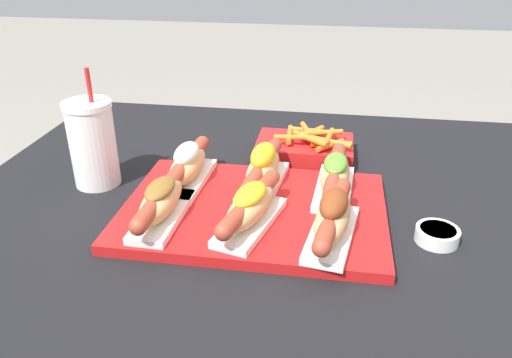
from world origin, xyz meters
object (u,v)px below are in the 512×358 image
hot_dog_2 (333,217)px  sauce_bowl (437,234)px  hot_dog_0 (161,201)px  fries_basket (305,148)px  serving_tray (254,211)px  hot_dog_1 (250,207)px  hot_dog_4 (263,168)px  hot_dog_5 (335,175)px  hot_dog_3 (188,165)px  drink_cup (93,144)px

hot_dog_2 → sauce_bowl: size_ratio=3.10×
sauce_bowl → hot_dog_2: bearing=-165.0°
hot_dog_0 → fries_basket: size_ratio=1.05×
serving_tray → hot_dog_1: (0.00, -0.06, 0.04)m
hot_dog_4 → fries_basket: size_ratio=1.04×
hot_dog_4 → hot_dog_2: bearing=-49.9°
hot_dog_5 → fries_basket: size_ratio=1.04×
hot_dog_0 → hot_dog_3: hot_dog_3 is taller
hot_dog_1 → hot_dog_5: size_ratio=0.97×
serving_tray → drink_cup: bearing=167.2°
hot_dog_5 → fries_basket: bearing=109.1°
serving_tray → hot_dog_0: bearing=-155.3°
hot_dog_0 → hot_dog_1: (0.14, 0.00, 0.00)m
serving_tray → hot_dog_3: 0.15m
hot_dog_1 → hot_dog_4: size_ratio=0.98×
hot_dog_3 → hot_dog_4: (0.13, 0.01, 0.00)m
hot_dog_0 → hot_dog_3: 0.13m
hot_dog_0 → hot_dog_2: hot_dog_2 is taller
hot_dog_2 → drink_cup: bearing=161.7°
hot_dog_5 → hot_dog_3: bearing=-178.5°
sauce_bowl → fries_basket: (-0.22, 0.28, 0.01)m
hot_dog_2 → hot_dog_3: 0.29m
hot_dog_0 → sauce_bowl: size_ratio=3.13×
serving_tray → sauce_bowl: (0.29, -0.03, 0.00)m
hot_dog_0 → drink_cup: bearing=142.3°
hot_dog_1 → hot_dog_2: 0.13m
hot_dog_5 → drink_cup: 0.44m
hot_dog_2 → fries_basket: (-0.06, 0.32, -0.03)m
hot_dog_3 → drink_cup: drink_cup is taller
hot_dog_4 → sauce_bowl: (0.28, -0.11, -0.04)m
hot_dog_2 → hot_dog_3: hot_dog_2 is taller
hot_dog_0 → hot_dog_4: size_ratio=1.01×
hot_dog_1 → serving_tray: bearing=93.7°
hot_dog_0 → hot_dog_5: (0.27, 0.13, 0.00)m
fries_basket → hot_dog_5: bearing=-70.9°
hot_dog_3 → fries_basket: hot_dog_3 is taller
serving_tray → hot_dog_5: hot_dog_5 is taller
hot_dog_3 → hot_dog_4: 0.13m
drink_cup → hot_dog_1: bearing=-22.6°
hot_dog_0 → fries_basket: hot_dog_0 is taller
serving_tray → hot_dog_4: bearing=87.0°
hot_dog_3 → drink_cup: bearing=178.1°
hot_dog_2 → hot_dog_1: bearing=173.4°
hot_dog_4 → hot_dog_5: bearing=-1.5°
serving_tray → hot_dog_0: size_ratio=2.09×
hot_dog_2 → hot_dog_4: (-0.12, 0.15, 0.00)m
serving_tray → hot_dog_1: size_ratio=2.15×
sauce_bowl → fries_basket: fries_basket is taller
hot_dog_2 → hot_dog_4: bearing=130.1°
hot_dog_3 → drink_cup: size_ratio=0.94×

